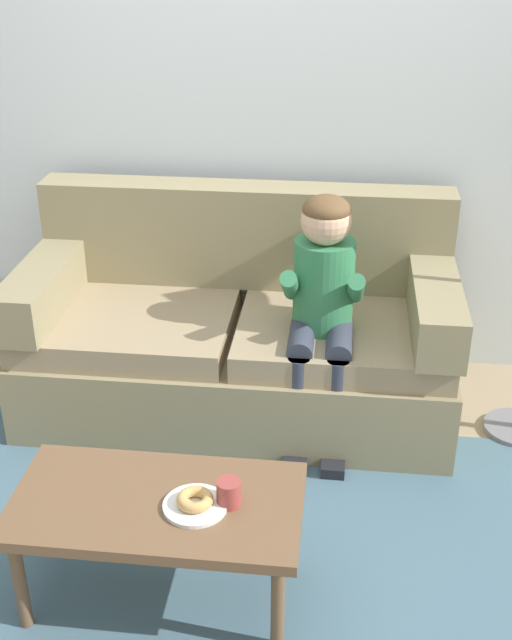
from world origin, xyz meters
TOP-DOWN VIEW (x-y plane):
  - ground at (0.00, 0.00)m, footprint 10.00×10.00m
  - wall_back at (0.00, 1.40)m, footprint 8.00×0.10m
  - area_rug at (0.00, -0.25)m, footprint 2.44×1.80m
  - couch at (-0.04, 0.85)m, footprint 1.94×0.90m
  - coffee_table at (-0.14, -0.41)m, footprint 0.96×0.51m
  - person_child at (0.35, 0.64)m, footprint 0.34×0.58m
  - plate at (-0.01, -0.43)m, footprint 0.21×0.21m
  - donut at (-0.01, -0.43)m, footprint 0.14×0.14m
  - mug at (0.10, -0.40)m, footprint 0.08×0.08m
  - toy_controller at (-0.57, 0.11)m, footprint 0.23×0.09m

SIDE VIEW (x-z plane):
  - ground at x=0.00m, z-range 0.00..0.00m
  - area_rug at x=0.00m, z-range 0.00..0.01m
  - toy_controller at x=-0.57m, z-range 0.00..0.05m
  - couch at x=-0.04m, z-range -0.14..0.85m
  - coffee_table at x=-0.14m, z-range 0.16..0.58m
  - plate at x=-0.01m, z-range 0.42..0.43m
  - donut at x=-0.01m, z-range 0.43..0.47m
  - mug at x=0.10m, z-range 0.42..0.51m
  - person_child at x=0.35m, z-range 0.12..1.22m
  - wall_back at x=0.00m, z-range 0.00..2.80m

